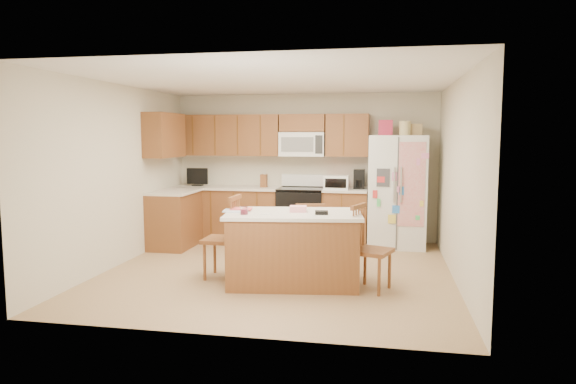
% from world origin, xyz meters
% --- Properties ---
extents(ground, '(4.50, 4.50, 0.00)m').
position_xyz_m(ground, '(0.00, 0.00, 0.00)').
color(ground, '#8B6546').
rests_on(ground, ground).
extents(room_shell, '(4.60, 4.60, 2.52)m').
position_xyz_m(room_shell, '(0.00, 0.00, 1.44)').
color(room_shell, beige).
rests_on(room_shell, ground).
extents(cabinetry, '(3.36, 1.56, 2.15)m').
position_xyz_m(cabinetry, '(-0.98, 1.79, 0.91)').
color(cabinetry, brown).
rests_on(cabinetry, ground).
extents(stove, '(0.76, 0.65, 1.13)m').
position_xyz_m(stove, '(0.00, 1.94, 0.47)').
color(stove, black).
rests_on(stove, ground).
extents(refrigerator, '(0.90, 0.79, 2.04)m').
position_xyz_m(refrigerator, '(1.57, 1.87, 0.92)').
color(refrigerator, white).
rests_on(refrigerator, ground).
extents(island, '(1.72, 1.14, 0.97)m').
position_xyz_m(island, '(0.30, -0.53, 0.45)').
color(island, brown).
rests_on(island, ground).
extents(windsor_chair_left, '(0.44, 0.46, 1.05)m').
position_xyz_m(windsor_chair_left, '(-0.62, -0.41, 0.50)').
color(windsor_chair_left, brown).
rests_on(windsor_chair_left, ground).
extents(windsor_chair_back, '(0.46, 0.45, 0.92)m').
position_xyz_m(windsor_chair_back, '(0.40, 0.15, 0.43)').
color(windsor_chair_back, brown).
rests_on(windsor_chair_back, ground).
extents(windsor_chair_right, '(0.53, 0.54, 1.00)m').
position_xyz_m(windsor_chair_right, '(1.22, -0.60, 0.47)').
color(windsor_chair_right, brown).
rests_on(windsor_chair_right, ground).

